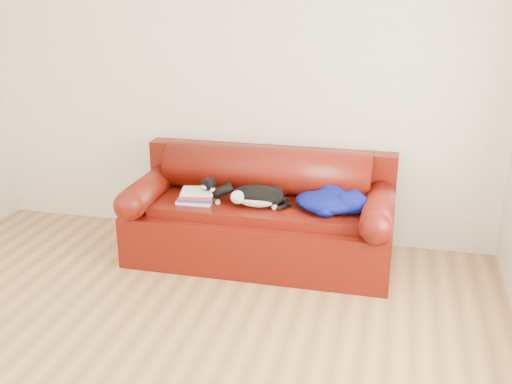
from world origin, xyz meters
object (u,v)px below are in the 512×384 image
blanket (331,201)px  cat (257,196)px  book_stack (197,196)px  sofa_base (260,231)px

blanket → cat: bearing=-173.7°
book_stack → blanket: bearing=4.0°
sofa_base → book_stack: (-0.49, -0.13, 0.31)m
cat → blanket: 0.57m
book_stack → cat: bearing=1.4°
book_stack → cat: (0.49, 0.01, 0.03)m
book_stack → blanket: (1.05, 0.07, 0.03)m
book_stack → blanket: size_ratio=0.46×
cat → blanket: bearing=-14.5°
sofa_base → cat: size_ratio=3.55×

